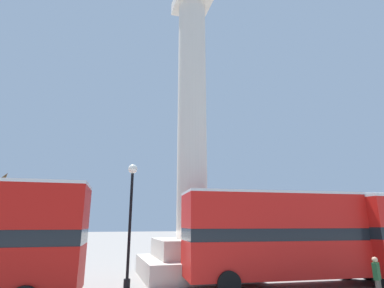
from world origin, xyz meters
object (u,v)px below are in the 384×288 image
at_px(monument_column, 192,165).
at_px(bus_b, 291,233).
at_px(street_lamp, 131,211).
at_px(pedestrian_near_lamp, 377,277).

relative_size(monument_column, bus_b, 1.85).
height_order(bus_b, street_lamp, street_lamp).
bearing_deg(bus_b, street_lamp, 170.52).
bearing_deg(monument_column, pedestrian_near_lamp, -55.23).
relative_size(monument_column, pedestrian_near_lamp, 12.28).
xyz_separation_m(bus_b, pedestrian_near_lamp, (1.39, -3.35, -1.53)).
xyz_separation_m(bus_b, street_lamp, (-7.66, 1.98, 1.05)).
bearing_deg(street_lamp, monument_column, 30.35).
relative_size(monument_column, street_lamp, 3.43).
distance_m(monument_column, street_lamp, 5.31).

